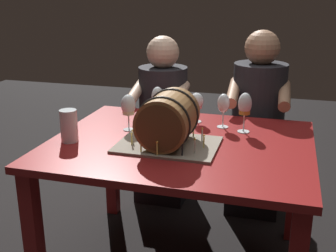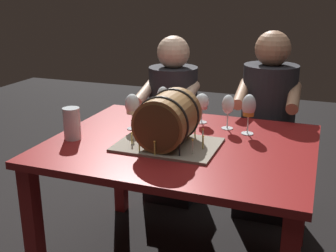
% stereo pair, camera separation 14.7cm
% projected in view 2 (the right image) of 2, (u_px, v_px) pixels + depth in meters
% --- Properties ---
extents(dining_table, '(1.27, 1.02, 0.72)m').
position_uv_depth(dining_table, '(181.00, 160.00, 2.12)').
color(dining_table, maroon).
rests_on(dining_table, ground).
extents(barrel_cake, '(0.48, 0.34, 0.26)m').
position_uv_depth(barrel_cake, '(168.00, 121.00, 1.99)').
color(barrel_cake, gray).
rests_on(barrel_cake, dining_table).
extents(wine_glass_red, '(0.07, 0.07, 0.20)m').
position_uv_depth(wine_glass_red, '(163.00, 99.00, 2.35)').
color(wine_glass_red, white).
rests_on(wine_glass_red, dining_table).
extents(wine_glass_white, '(0.08, 0.08, 0.19)m').
position_uv_depth(wine_glass_white, '(132.00, 106.00, 2.23)').
color(wine_glass_white, white).
rests_on(wine_glass_white, dining_table).
extents(wine_glass_amber, '(0.07, 0.07, 0.21)m').
position_uv_depth(wine_glass_amber, '(249.00, 107.00, 2.15)').
color(wine_glass_amber, white).
rests_on(wine_glass_amber, dining_table).
extents(wine_glass_empty, '(0.07, 0.07, 0.19)m').
position_uv_depth(wine_glass_empty, '(228.00, 105.00, 2.24)').
color(wine_glass_empty, white).
rests_on(wine_glass_empty, dining_table).
extents(wine_glass_rose, '(0.08, 0.08, 0.17)m').
position_uv_depth(wine_glass_rose, '(202.00, 103.00, 2.34)').
color(wine_glass_rose, white).
rests_on(wine_glass_rose, dining_table).
extents(beer_pint, '(0.08, 0.08, 0.16)m').
position_uv_depth(beer_pint, '(72.00, 125.00, 2.10)').
color(beer_pint, white).
rests_on(beer_pint, dining_table).
extents(person_seated_left, '(0.37, 0.46, 1.15)m').
position_uv_depth(person_seated_left, '(173.00, 127.00, 2.93)').
color(person_seated_left, black).
rests_on(person_seated_left, ground).
extents(person_seated_right, '(0.38, 0.47, 1.20)m').
position_uv_depth(person_seated_right, '(266.00, 133.00, 2.71)').
color(person_seated_right, black).
rests_on(person_seated_right, ground).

